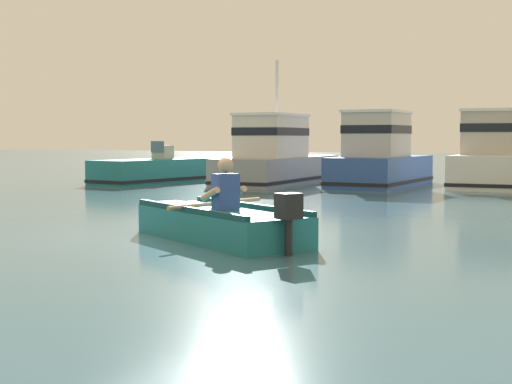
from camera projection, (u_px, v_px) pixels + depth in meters
ground_plane at (187, 234)px, 11.39m from camera, size 120.00×120.00×0.00m
rowboat_with_person at (218, 223)px, 10.72m from camera, size 3.43×2.55×1.19m
moored_boat_teal at (172, 171)px, 24.97m from camera, size 2.51×6.52×1.35m
moored_boat_grey at (276, 158)px, 23.98m from camera, size 2.02×6.30×3.91m
moored_boat_blue at (379, 158)px, 22.74m from camera, size 2.18×4.77×2.27m
moored_boat_white at (494, 159)px, 22.20m from camera, size 2.04×5.03×2.28m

